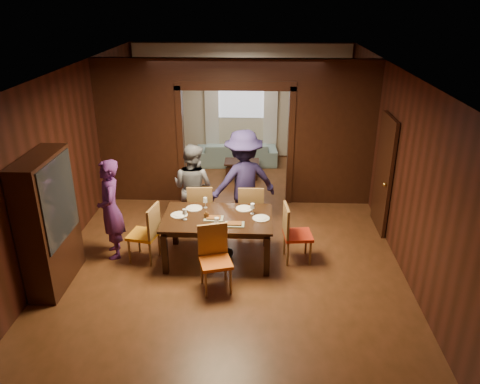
{
  "coord_description": "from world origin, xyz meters",
  "views": [
    {
      "loc": [
        0.47,
        -7.35,
        4.06
      ],
      "look_at": [
        0.17,
        -0.4,
        1.05
      ],
      "focal_mm": 35.0,
      "sensor_mm": 36.0,
      "label": 1
    }
  ],
  "objects_px": {
    "person_grey": "(193,188)",
    "hutch": "(49,222)",
    "person_navy": "(244,182)",
    "chair_far_r": "(251,209)",
    "coffee_table": "(242,169)",
    "chair_far_l": "(201,208)",
    "chair_right": "(298,233)",
    "chair_near": "(216,260)",
    "sofa": "(237,153)",
    "person_purple": "(111,209)",
    "chair_left": "(143,233)",
    "dining_table": "(218,238)"
  },
  "relations": [
    {
      "from": "person_grey",
      "to": "hutch",
      "type": "xyz_separation_m",
      "value": [
        -1.83,
        -1.82,
        0.19
      ]
    },
    {
      "from": "person_navy",
      "to": "hutch",
      "type": "distance_m",
      "value": 3.29
    },
    {
      "from": "chair_far_r",
      "to": "hutch",
      "type": "relative_size",
      "value": 0.48
    },
    {
      "from": "coffee_table",
      "to": "chair_far_l",
      "type": "relative_size",
      "value": 0.82
    },
    {
      "from": "chair_right",
      "to": "chair_near",
      "type": "distance_m",
      "value": 1.51
    },
    {
      "from": "person_navy",
      "to": "sofa",
      "type": "distance_m",
      "value": 3.6
    },
    {
      "from": "chair_far_l",
      "to": "chair_near",
      "type": "xyz_separation_m",
      "value": [
        0.42,
        -1.73,
        0.0
      ]
    },
    {
      "from": "person_grey",
      "to": "chair_far_r",
      "type": "bearing_deg",
      "value": -164.05
    },
    {
      "from": "chair_near",
      "to": "person_grey",
      "type": "bearing_deg",
      "value": 90.67
    },
    {
      "from": "chair_near",
      "to": "person_purple",
      "type": "bearing_deg",
      "value": 136.83
    },
    {
      "from": "coffee_table",
      "to": "person_purple",
      "type": "bearing_deg",
      "value": -118.7
    },
    {
      "from": "chair_left",
      "to": "hutch",
      "type": "bearing_deg",
      "value": -48.25
    },
    {
      "from": "person_purple",
      "to": "chair_far_l",
      "type": "distance_m",
      "value": 1.62
    },
    {
      "from": "coffee_table",
      "to": "chair_near",
      "type": "bearing_deg",
      "value": -92.61
    },
    {
      "from": "person_navy",
      "to": "chair_far_l",
      "type": "xyz_separation_m",
      "value": [
        -0.76,
        -0.17,
        -0.46
      ]
    },
    {
      "from": "person_purple",
      "to": "chair_near",
      "type": "bearing_deg",
      "value": 43.08
    },
    {
      "from": "chair_right",
      "to": "person_navy",
      "type": "bearing_deg",
      "value": 35.3
    },
    {
      "from": "sofa",
      "to": "chair_right",
      "type": "distance_m",
      "value": 4.73
    },
    {
      "from": "chair_far_r",
      "to": "person_purple",
      "type": "bearing_deg",
      "value": 19.3
    },
    {
      "from": "chair_left",
      "to": "coffee_table",
      "type": "bearing_deg",
      "value": 170.01
    },
    {
      "from": "chair_far_l",
      "to": "chair_far_r",
      "type": "relative_size",
      "value": 1.0
    },
    {
      "from": "chair_far_l",
      "to": "chair_far_r",
      "type": "distance_m",
      "value": 0.89
    },
    {
      "from": "person_grey",
      "to": "hutch",
      "type": "relative_size",
      "value": 0.81
    },
    {
      "from": "person_navy",
      "to": "person_purple",
      "type": "bearing_deg",
      "value": 3.79
    },
    {
      "from": "chair_left",
      "to": "hutch",
      "type": "distance_m",
      "value": 1.45
    },
    {
      "from": "dining_table",
      "to": "chair_near",
      "type": "xyz_separation_m",
      "value": [
        0.04,
        -0.84,
        0.1
      ]
    },
    {
      "from": "chair_far_l",
      "to": "chair_far_r",
      "type": "bearing_deg",
      "value": 176.06
    },
    {
      "from": "person_grey",
      "to": "dining_table",
      "type": "xyz_separation_m",
      "value": [
        0.54,
        -1.06,
        -0.43
      ]
    },
    {
      "from": "dining_table",
      "to": "hutch",
      "type": "xyz_separation_m",
      "value": [
        -2.36,
        -0.76,
        0.62
      ]
    },
    {
      "from": "chair_left",
      "to": "dining_table",
      "type": "bearing_deg",
      "value": 104.5
    },
    {
      "from": "chair_left",
      "to": "hutch",
      "type": "height_order",
      "value": "hutch"
    },
    {
      "from": "hutch",
      "to": "person_navy",
      "type": "bearing_deg",
      "value": 33.58
    },
    {
      "from": "sofa",
      "to": "coffee_table",
      "type": "bearing_deg",
      "value": 96.41
    },
    {
      "from": "person_navy",
      "to": "chair_right",
      "type": "xyz_separation_m",
      "value": [
        0.91,
        -1.04,
        -0.46
      ]
    },
    {
      "from": "person_grey",
      "to": "dining_table",
      "type": "distance_m",
      "value": 1.26
    },
    {
      "from": "person_grey",
      "to": "chair_left",
      "type": "height_order",
      "value": "person_grey"
    },
    {
      "from": "person_purple",
      "to": "chair_near",
      "type": "distance_m",
      "value": 2.01
    },
    {
      "from": "chair_right",
      "to": "hutch",
      "type": "distance_m",
      "value": 3.76
    },
    {
      "from": "chair_near",
      "to": "hutch",
      "type": "bearing_deg",
      "value": 161.88
    },
    {
      "from": "sofa",
      "to": "dining_table",
      "type": "bearing_deg",
      "value": 85.42
    },
    {
      "from": "chair_left",
      "to": "chair_near",
      "type": "xyz_separation_m",
      "value": [
        1.24,
        -0.77,
        0.0
      ]
    },
    {
      "from": "sofa",
      "to": "chair_far_r",
      "type": "xyz_separation_m",
      "value": [
        0.43,
        -3.7,
        0.19
      ]
    },
    {
      "from": "chair_far_r",
      "to": "hutch",
      "type": "xyz_separation_m",
      "value": [
        -2.88,
        -1.65,
        0.52
      ]
    },
    {
      "from": "coffee_table",
      "to": "chair_left",
      "type": "xyz_separation_m",
      "value": [
        -1.44,
        -3.73,
        0.28
      ]
    },
    {
      "from": "chair_left",
      "to": "sofa",
      "type": "bearing_deg",
      "value": 175.83
    },
    {
      "from": "person_purple",
      "to": "hutch",
      "type": "xyz_separation_m",
      "value": [
        -0.64,
        -0.82,
        0.17
      ]
    },
    {
      "from": "sofa",
      "to": "chair_right",
      "type": "relative_size",
      "value": 2.07
    },
    {
      "from": "person_navy",
      "to": "chair_left",
      "type": "distance_m",
      "value": 1.99
    },
    {
      "from": "coffee_table",
      "to": "chair_left",
      "type": "relative_size",
      "value": 0.82
    },
    {
      "from": "person_grey",
      "to": "dining_table",
      "type": "height_order",
      "value": "person_grey"
    }
  ]
}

